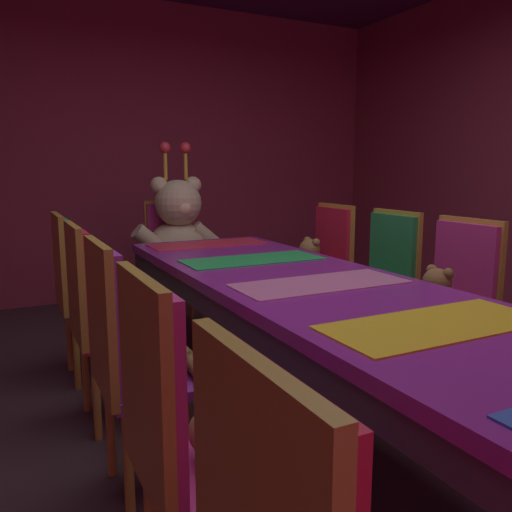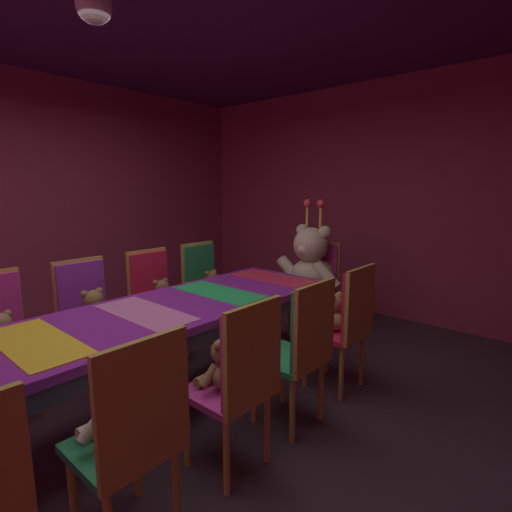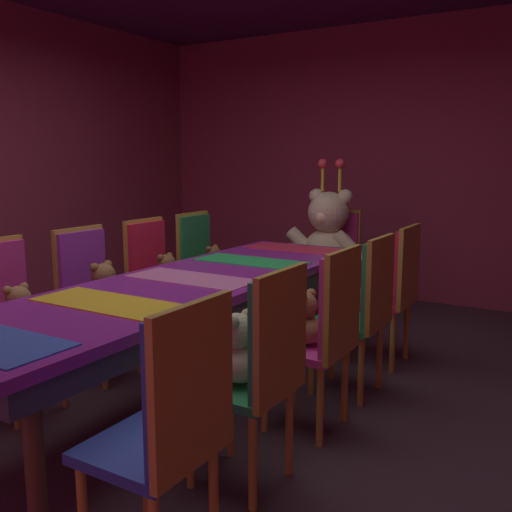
% 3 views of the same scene
% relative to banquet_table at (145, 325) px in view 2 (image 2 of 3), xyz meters
% --- Properties ---
extents(ground_plane, '(7.90, 7.90, 0.00)m').
position_rel_banquet_table_xyz_m(ground_plane, '(0.00, -0.00, -0.66)').
color(ground_plane, '#3F2D38').
extents(wall_back, '(5.20, 0.12, 2.80)m').
position_rel_banquet_table_xyz_m(wall_back, '(0.00, 3.20, 0.74)').
color(wall_back, '#99334C').
rests_on(wall_back, ground_plane).
extents(wall_left, '(0.12, 6.40, 2.80)m').
position_rel_banquet_table_xyz_m(wall_left, '(-2.60, -0.00, 0.74)').
color(wall_left, '#99334C').
rests_on(wall_left, ground_plane).
extents(banquet_table, '(0.90, 3.13, 0.75)m').
position_rel_banquet_table_xyz_m(banquet_table, '(0.00, 0.00, 0.00)').
color(banquet_table, purple).
rests_on(banquet_table, ground_plane).
extents(teddy_left_1, '(0.23, 0.30, 0.28)m').
position_rel_banquet_table_xyz_m(teddy_left_1, '(-0.72, -0.63, -0.08)').
color(teddy_left_1, '#9E7247').
rests_on(teddy_left_1, chair_left_1).
extents(chair_left_2, '(0.42, 0.41, 0.98)m').
position_rel_banquet_table_xyz_m(chair_left_2, '(-0.85, 0.00, -0.06)').
color(chair_left_2, purple).
rests_on(chair_left_2, ground_plane).
extents(teddy_left_2, '(0.26, 0.33, 0.31)m').
position_rel_banquet_table_xyz_m(teddy_left_2, '(-0.71, 0.00, -0.06)').
color(teddy_left_2, olive).
rests_on(teddy_left_2, chair_left_2).
extents(chair_left_3, '(0.42, 0.41, 0.98)m').
position_rel_banquet_table_xyz_m(chair_left_3, '(-0.85, 0.63, -0.06)').
color(chair_left_3, red).
rests_on(chair_left_3, ground_plane).
extents(teddy_left_3, '(0.23, 0.30, 0.28)m').
position_rel_banquet_table_xyz_m(teddy_left_3, '(-0.71, 0.63, -0.08)').
color(teddy_left_3, brown).
rests_on(teddy_left_3, chair_left_3).
extents(chair_left_4, '(0.42, 0.41, 0.98)m').
position_rel_banquet_table_xyz_m(chair_left_4, '(-0.86, 1.25, -0.06)').
color(chair_left_4, '#268C4C').
rests_on(chair_left_4, ground_plane).
extents(teddy_left_4, '(0.21, 0.28, 0.26)m').
position_rel_banquet_table_xyz_m(teddy_left_4, '(-0.72, 1.25, -0.09)').
color(teddy_left_4, brown).
rests_on(teddy_left_4, chair_left_4).
extents(chair_right_1, '(0.42, 0.41, 0.98)m').
position_rel_banquet_table_xyz_m(chair_right_1, '(0.84, -0.60, -0.06)').
color(chair_right_1, '#268C4C').
rests_on(chair_right_1, ground_plane).
extents(teddy_right_1, '(0.26, 0.34, 0.32)m').
position_rel_banquet_table_xyz_m(teddy_right_1, '(0.70, -0.60, -0.06)').
color(teddy_right_1, beige).
rests_on(teddy_right_1, chair_right_1).
extents(chair_right_2, '(0.42, 0.41, 0.98)m').
position_rel_banquet_table_xyz_m(chair_right_2, '(0.86, 0.03, -0.06)').
color(chair_right_2, '#CC338C').
rests_on(chair_right_2, ground_plane).
extents(teddy_right_2, '(0.24, 0.31, 0.29)m').
position_rel_banquet_table_xyz_m(teddy_right_2, '(0.71, 0.03, -0.07)').
color(teddy_right_2, olive).
rests_on(teddy_right_2, chair_right_2).
extents(chair_right_3, '(0.42, 0.41, 0.98)m').
position_rel_banquet_table_xyz_m(chair_right_3, '(0.86, 0.58, -0.06)').
color(chair_right_3, '#268C4C').
rests_on(chair_right_3, ground_plane).
extents(chair_right_4, '(0.42, 0.41, 0.98)m').
position_rel_banquet_table_xyz_m(chair_right_4, '(0.85, 1.20, -0.06)').
color(chair_right_4, red).
rests_on(chair_right_4, ground_plane).
extents(teddy_right_4, '(0.24, 0.32, 0.30)m').
position_rel_banquet_table_xyz_m(teddy_right_4, '(0.70, 1.20, -0.07)').
color(teddy_right_4, '#9E7247').
rests_on(teddy_right_4, chair_right_4).
extents(throne_chair, '(0.41, 0.42, 0.98)m').
position_rel_banquet_table_xyz_m(throne_chair, '(0.00, 2.11, -0.06)').
color(throne_chair, '#CC338C').
rests_on(throne_chair, ground_plane).
extents(king_teddy_bear, '(0.76, 0.59, 0.97)m').
position_rel_banquet_table_xyz_m(king_teddy_bear, '(0.00, 1.94, 0.11)').
color(king_teddy_bear, beige).
rests_on(king_teddy_bear, throne_chair).
extents(pendant_light, '(0.20, 0.20, 0.20)m').
position_rel_banquet_table_xyz_m(pendant_light, '(-0.08, -0.17, 1.89)').
color(pendant_light, white).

